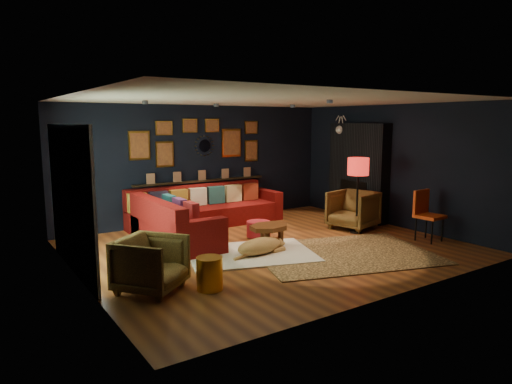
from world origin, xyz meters
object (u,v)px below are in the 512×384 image
gold_stool (210,273)px  pouf (258,229)px  armchair_left (151,261)px  orange_chair (426,211)px  floor_lamp (358,170)px  armchair_right (353,208)px  sectional (195,217)px  dog (260,243)px  coffee_table (269,229)px

gold_stool → pouf: bearing=42.7°
pouf → armchair_left: (-2.75, -1.54, 0.23)m
orange_chair → floor_lamp: floor_lamp is taller
armchair_right → floor_lamp: 0.92m
orange_chair → pouf: bearing=139.8°
orange_chair → sectional: bearing=134.6°
armchair_right → orange_chair: 1.52m
orange_chair → dog: orange_chair is taller
armchair_left → dog: 2.21m
armchair_right → orange_chair: bearing=3.6°
floor_lamp → dog: size_ratio=1.25×
gold_stool → floor_lamp: 4.28m
orange_chair → dog: bearing=160.2°
coffee_table → floor_lamp: 2.33m
pouf → armchair_left: 3.16m
gold_stool → orange_chair: (4.63, 0.03, 0.34)m
coffee_table → floor_lamp: (2.13, -0.04, 0.94)m
armchair_left → gold_stool: size_ratio=1.82×
sectional → armchair_left: (-1.94, -2.65, 0.08)m
coffee_table → gold_stool: gold_stool is taller
sectional → gold_stool: (-1.27, -3.04, -0.10)m
dog → gold_stool: bearing=-153.6°
sectional → orange_chair: size_ratio=3.56×
coffee_table → pouf: 0.76m
armchair_left → pouf: bearing=-9.2°
sectional → armchair_left: sectional is taller
coffee_table → orange_chair: size_ratio=0.91×
sectional → armchair_left: size_ratio=4.22×
sectional → orange_chair: 4.52m
coffee_table → floor_lamp: size_ratio=0.57×
dog → pouf: bearing=50.0°
coffee_table → pouf: size_ratio=1.89×
armchair_left → armchair_right: 4.98m
armchair_left → orange_chair: 5.31m
armchair_left → orange_chair: orange_chair is taller
coffee_table → gold_stool: size_ratio=1.95×
pouf → dog: dog is taller
orange_chair → armchair_right: bearing=103.3°
coffee_table → dog: bearing=-145.8°
coffee_table → armchair_right: 2.36m
coffee_table → armchair_right: size_ratio=0.99×
armchair_right → gold_stool: 4.44m
armchair_left → orange_chair: (5.29, -0.36, 0.16)m
coffee_table → armchair_left: (-2.51, -0.84, 0.06)m
armchair_left → gold_stool: (0.67, -0.38, -0.18)m
armchair_right → dog: armchair_right is taller
dog → floor_lamp: bearing=-1.8°
coffee_table → armchair_right: (2.34, 0.26, 0.10)m
sectional → armchair_right: bearing=-28.0°
gold_stool → floor_lamp: bearing=16.5°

